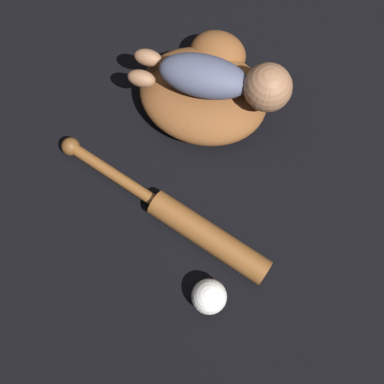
# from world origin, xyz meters

# --- Properties ---
(ground_plane) EXTENTS (6.00, 6.00, 0.00)m
(ground_plane) POSITION_xyz_m (0.00, 0.00, 0.00)
(ground_plane) COLOR black
(baseball_glove) EXTENTS (0.38, 0.36, 0.11)m
(baseball_glove) POSITION_xyz_m (-0.01, -0.00, 0.05)
(baseball_glove) COLOR brown
(baseball_glove) RESTS_ON ground
(baby_figure) EXTENTS (0.38, 0.18, 0.11)m
(baby_figure) POSITION_xyz_m (0.03, -0.04, 0.15)
(baby_figure) COLOR #4C516B
(baby_figure) RESTS_ON baseball_glove
(baseball_bat) EXTENTS (0.51, 0.35, 0.06)m
(baseball_bat) POSITION_xyz_m (-0.05, -0.34, 0.03)
(baseball_bat) COLOR brown
(baseball_bat) RESTS_ON ground
(baseball) EXTENTS (0.08, 0.08, 0.08)m
(baseball) POSITION_xyz_m (-0.00, -0.51, 0.04)
(baseball) COLOR white
(baseball) RESTS_ON ground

